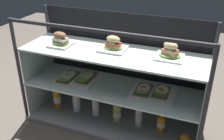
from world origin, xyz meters
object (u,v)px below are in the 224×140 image
at_px(open_sandwich_tray_mid_right, 153,92).
at_px(juice_bottle_tucked_behind, 117,112).
at_px(juice_bottle_back_left, 96,106).
at_px(orange_fruit_beside_bottles, 185,139).
at_px(plated_roll_sandwich_near_right_corner, 60,41).
at_px(plated_roll_sandwich_center, 113,45).
at_px(juice_bottle_front_fourth, 57,97).
at_px(juice_bottle_front_right_end, 77,101).
at_px(open_sandwich_tray_far_left, 77,77).
at_px(juice_bottle_near_post, 139,116).
at_px(juice_bottle_front_second, 161,123).
at_px(plated_roll_sandwich_left_of_center, 170,52).

xyz_separation_m(open_sandwich_tray_mid_right, juice_bottle_tucked_behind, (-0.29, -0.00, -0.27)).
xyz_separation_m(juice_bottle_back_left, orange_fruit_beside_bottles, (0.80, -0.08, -0.05)).
distance_m(plated_roll_sandwich_near_right_corner, plated_roll_sandwich_center, 0.44).
height_order(plated_roll_sandwich_center, juice_bottle_back_left, plated_roll_sandwich_center).
height_order(juice_bottle_front_fourth, juice_bottle_back_left, juice_bottle_front_fourth).
bearing_deg(juice_bottle_back_left, juice_bottle_tucked_behind, -1.29).
bearing_deg(juice_bottle_front_right_end, plated_roll_sandwich_center, 4.87).
bearing_deg(open_sandwich_tray_mid_right, juice_bottle_tucked_behind, -179.47).
xyz_separation_m(open_sandwich_tray_far_left, juice_bottle_near_post, (0.57, 0.01, -0.26)).
bearing_deg(open_sandwich_tray_mid_right, juice_bottle_front_second, -4.42).
bearing_deg(open_sandwich_tray_far_left, juice_bottle_front_fourth, -178.56).
bearing_deg(plated_roll_sandwich_left_of_center, juice_bottle_front_fourth, -176.81).
height_order(juice_bottle_near_post, juice_bottle_front_second, juice_bottle_near_post).
height_order(plated_roll_sandwich_left_of_center, juice_bottle_front_second, plated_roll_sandwich_left_of_center).
distance_m(open_sandwich_tray_far_left, juice_bottle_back_left, 0.31).
bearing_deg(juice_bottle_near_post, juice_bottle_front_second, -2.85).
relative_size(juice_bottle_tucked_behind, juice_bottle_front_second, 1.12).
bearing_deg(juice_bottle_back_left, juice_bottle_front_fourth, -178.20).
distance_m(plated_roll_sandwich_near_right_corner, open_sandwich_tray_far_left, 0.36).
bearing_deg(juice_bottle_tucked_behind, plated_roll_sandwich_near_right_corner, -174.88).
height_order(plated_roll_sandwich_left_of_center, juice_bottle_back_left, plated_roll_sandwich_left_of_center).
distance_m(juice_bottle_front_right_end, juice_bottle_front_second, 0.78).
relative_size(plated_roll_sandwich_center, juice_bottle_back_left, 0.94).
xyz_separation_m(plated_roll_sandwich_near_right_corner, juice_bottle_near_post, (0.67, 0.05, -0.60)).
bearing_deg(orange_fruit_beside_bottles, juice_bottle_front_second, 161.44).
bearing_deg(plated_roll_sandwich_left_of_center, juice_bottle_near_post, -167.74).
relative_size(plated_roll_sandwich_near_right_corner, orange_fruit_beside_bottles, 2.08).
xyz_separation_m(plated_roll_sandwich_near_right_corner, plated_roll_sandwich_center, (0.43, 0.07, -0.00)).
distance_m(juice_bottle_front_fourth, juice_bottle_front_right_end, 0.20).
bearing_deg(juice_bottle_front_fourth, juice_bottle_front_second, 0.18).
height_order(juice_bottle_front_fourth, juice_bottle_tucked_behind, juice_bottle_front_fourth).
height_order(plated_roll_sandwich_left_of_center, juice_bottle_front_fourth, plated_roll_sandwich_left_of_center).
relative_size(juice_bottle_front_fourth, juice_bottle_tucked_behind, 1.14).
distance_m(juice_bottle_near_post, juice_bottle_front_second, 0.19).
bearing_deg(open_sandwich_tray_mid_right, plated_roll_sandwich_left_of_center, 25.20).
distance_m(plated_roll_sandwich_center, juice_bottle_front_second, 0.75).
bearing_deg(juice_bottle_back_left, juice_bottle_front_right_end, -179.19).
xyz_separation_m(open_sandwich_tray_far_left, orange_fruit_beside_bottles, (0.97, -0.07, -0.31)).
height_order(juice_bottle_front_fourth, juice_bottle_front_second, juice_bottle_front_fourth).
relative_size(juice_bottle_front_right_end, orange_fruit_beside_bottles, 2.86).
distance_m(plated_roll_sandwich_left_of_center, juice_bottle_tucked_behind, 0.72).
height_order(open_sandwich_tray_mid_right, juice_bottle_front_fourth, open_sandwich_tray_mid_right).
height_order(open_sandwich_tray_far_left, open_sandwich_tray_mid_right, open_sandwich_tray_mid_right).
relative_size(plated_roll_sandwich_left_of_center, juice_bottle_front_right_end, 0.86).
distance_m(juice_bottle_front_right_end, juice_bottle_back_left, 0.19).
bearing_deg(juice_bottle_front_second, open_sandwich_tray_far_left, 179.81).
bearing_deg(juice_bottle_near_post, open_sandwich_tray_far_left, -179.29).
bearing_deg(plated_roll_sandwich_near_right_corner, juice_bottle_front_second, 2.55).
bearing_deg(juice_bottle_near_post, juice_bottle_front_right_end, -179.69).
bearing_deg(juice_bottle_front_fourth, plated_roll_sandwich_center, 4.07).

